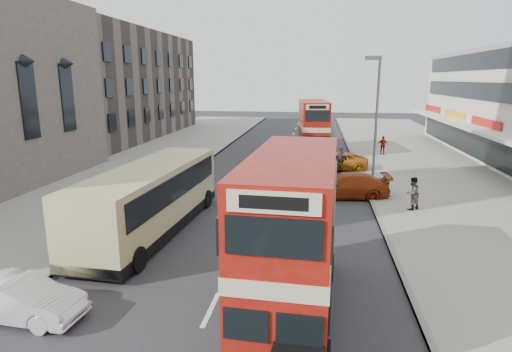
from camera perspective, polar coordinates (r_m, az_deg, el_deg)
The scene contains 17 objects.
ground at distance 11.87m, azimuth -8.62°, elevation -22.12°, with size 160.00×160.00×0.00m, color #28282B.
road_surface at distance 30.19m, azimuth 2.33°, elevation -0.05°, with size 12.00×90.00×0.01m, color #28282B.
pavement_right at distance 31.34m, azimuth 24.72°, elevation -0.63°, with size 12.00×90.00×0.15m, color gray.
pavement_left at distance 33.56m, azimuth -18.49°, elevation 0.73°, with size 12.00×90.00×0.15m, color gray.
kerb_left at distance 31.37m, azimuth -8.82°, elevation 0.43°, with size 0.20×90.00×0.16m, color gray.
kerb_right at distance 30.18m, azimuth 13.93°, elevation -0.30°, with size 0.20×90.00×0.16m, color gray.
brick_terrace at distance 53.47m, azimuth -20.02°, elevation 11.34°, with size 14.00×28.00×12.00m, color #66594C.
street_lamp at distance 27.56m, azimuth 15.74°, elevation 8.30°, with size 1.00×0.20×8.12m.
bus_main at distance 12.28m, azimuth 4.85°, elevation -7.93°, with size 2.65×8.46×4.61m.
bus_second at distance 39.59m, azimuth 7.68°, elevation 6.54°, with size 3.10×8.51×4.65m.
coach at distance 19.59m, azimuth -13.87°, elevation -2.67°, with size 3.26×10.67×2.79m.
car_left_front at distance 14.39m, azimuth -29.16°, elevation -14.20°, with size 1.32×3.78×1.25m, color white.
car_right_a at distance 25.21m, azimuth 11.88°, elevation -1.25°, with size 2.04×5.01×1.46m, color maroon.
car_right_b at distance 32.76m, azimuth 10.63°, elevation 1.95°, with size 2.21×4.78×1.33m, color #C76913.
pedestrian_near at distance 23.37m, azimuth 20.23°, elevation -2.17°, with size 0.64×0.43×1.73m, color gray.
pedestrian_far at distance 39.73m, azimuth 16.62°, elevation 3.97°, with size 0.95×0.40×1.62m, color gray.
cyclist at distance 31.85m, azimuth 11.27°, elevation 1.54°, with size 0.65×1.67×1.90m.
Camera 1 is at (3.01, -9.26, 6.79)m, focal length 29.83 mm.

